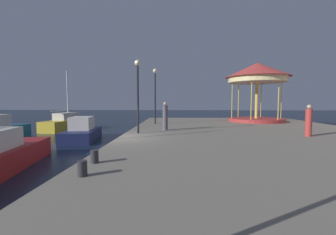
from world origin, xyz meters
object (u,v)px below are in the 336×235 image
Objects in this scene: motorboat_navy at (82,132)px; person_near_carousel at (165,117)px; bollard_south at (95,157)px; person_by_the_water at (309,121)px; carousel at (257,78)px; lamp_post_far_end at (155,87)px; lamp_post_mid_promenade at (138,83)px; bollard_north at (82,168)px; sailboat_yellow at (65,123)px.

person_near_carousel reaches higher than motorboat_navy.
bollard_south is at bearing -102.53° from person_near_carousel.
motorboat_navy is at bearing 168.00° from person_by_the_water.
lamp_post_far_end is (-9.46, -2.67, -0.99)m from carousel.
person_near_carousel is at bearing -5.47° from motorboat_navy.
person_by_the_water is at bearing -4.91° from lamp_post_mid_promenade.
lamp_post_far_end reaches higher than person_near_carousel.
motorboat_navy is 11.51× the size of bollard_north.
motorboat_navy reaches higher than bollard_north.
lamp_post_mid_promenade reaches higher than bollard_south.
sailboat_yellow is 14.11× the size of bollard_north.
motorboat_navy is (3.99, -5.64, -0.04)m from sailboat_yellow.
person_by_the_water is at bearing -12.00° from motorboat_navy.
motorboat_navy is 5.74m from lamp_post_mid_promenade.
lamp_post_far_end reaches higher than lamp_post_mid_promenade.
motorboat_navy is at bearing -54.71° from sailboat_yellow.
person_near_carousel is 8.28m from person_by_the_water.
bollard_north is at bearing -121.77° from carousel.
lamp_post_far_end is 2.69× the size of person_by_the_water.
sailboat_yellow reaches higher than lamp_post_mid_promenade.
lamp_post_mid_promenade is at bearing 89.11° from bollard_north.
person_by_the_water is (9.48, -0.81, -2.15)m from lamp_post_mid_promenade.
lamp_post_mid_promenade is 8.23m from bollard_north.
lamp_post_far_end is 4.96m from person_near_carousel.
sailboat_yellow is at bearing 147.78° from person_near_carousel.
bollard_north is 11.86m from person_by_the_water.
lamp_post_far_end is 13.92m from bollard_north.
person_near_carousel is (1.05, -4.28, -2.27)m from lamp_post_far_end.
sailboat_yellow is 18.76m from carousel.
carousel is 9.88m from lamp_post_far_end.
sailboat_yellow reaches higher than lamp_post_far_end.
lamp_post_mid_promenade is 0.93× the size of lamp_post_far_end.
carousel is at bearing 40.54° from lamp_post_mid_promenade.
person_by_the_water is (17.77, -8.57, 0.97)m from sailboat_yellow.
sailboat_yellow is at bearing 117.78° from bollard_north.
sailboat_yellow is 16.40m from bollard_south.
lamp_post_far_end is at bearing 37.84° from motorboat_navy.
sailboat_yellow reaches higher than bollard_north.
bollard_south is 1.23m from bollard_north.
lamp_post_far_end is (8.78, -1.92, 3.31)m from sailboat_yellow.
bollard_south and bollard_north have the same top height.
carousel reaches higher than sailboat_yellow.
bollard_south is (-10.20, -15.04, -3.94)m from carousel.
carousel is at bearing 2.37° from sailboat_yellow.
motorboat_navy is 11.51× the size of bollard_south.
carousel is 1.27× the size of lamp_post_far_end.
person_by_the_water is (8.99, -6.65, -2.34)m from lamp_post_far_end.
bollard_south is (-0.74, -12.37, -2.95)m from lamp_post_far_end.
carousel is 3.43× the size of person_by_the_water.
sailboat_yellow reaches higher than person_by_the_water.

